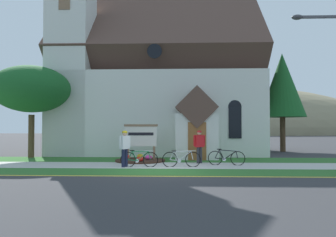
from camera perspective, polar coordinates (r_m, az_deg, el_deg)
name	(u,v)px	position (r m, az deg, el deg)	size (l,w,h in m)	color
ground	(164,161)	(17.51, -0.74, -7.54)	(140.00, 140.00, 0.00)	#333335
sidewalk_slab	(148,165)	(15.49, -3.64, -8.32)	(32.00, 2.44, 0.01)	#B7B5AD
grass_verge	(142,172)	(13.32, -4.62, -9.44)	(32.00, 1.96, 0.01)	#2D6628
church_lawn	(152,160)	(18.06, -2.80, -7.34)	(24.00, 2.77, 0.01)	#2D6628
curb_paint_stripe	(139,176)	(12.20, -5.27, -10.18)	(28.00, 0.16, 0.01)	yellow
church_building	(155,87)	(23.93, -2.39, 5.68)	(14.32, 11.12, 13.24)	silver
church_sign	(141,137)	(17.39, -4.85, -3.27)	(1.82, 0.18, 1.98)	#7F6047
flower_bed	(140,160)	(17.21, -5.00, -7.39)	(2.64, 2.64, 0.34)	#382319
bicycle_silver	(226,158)	(15.76, 10.33, -6.87)	(1.75, 0.35, 0.80)	black
bicycle_green	(139,159)	(14.88, -5.17, -7.19)	(1.73, 0.13, 0.80)	black
bicycle_black	(181,159)	(14.82, 2.38, -7.21)	(1.77, 0.15, 0.78)	black
cyclist_in_orange_jersey	(125,146)	(14.83, -7.72, -4.82)	(0.45, 0.60, 1.67)	#191E38
cyclist_in_white_jersey	(199,144)	(16.25, 5.61, -4.55)	(0.60, 0.45, 1.67)	#2D2D33
roadside_conifer	(282,85)	(25.60, 19.69, 5.56)	(3.40, 3.40, 7.38)	#4C3823
yard_deciduous_tree	(32,89)	(21.07, -23.10, 4.79)	(4.62, 4.62, 5.53)	#4C3823
distant_hill	(217,133)	(88.71, 8.65, -2.65)	(87.92, 49.25, 25.65)	#847A5B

